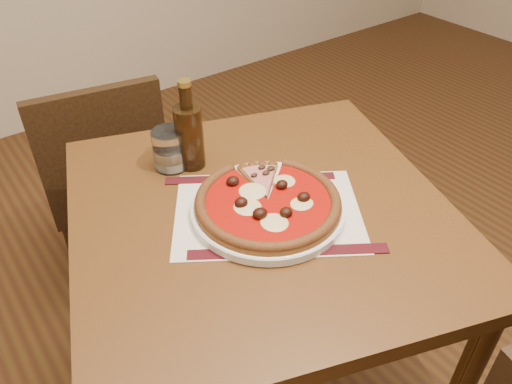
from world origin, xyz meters
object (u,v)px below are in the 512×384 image
pizza (268,201)px  chair_far (106,174)px  table (261,242)px  water_glass (170,149)px  plate (268,208)px  bottle (189,134)px

pizza → chair_far: bearing=97.9°
table → water_glass: (-0.08, 0.25, 0.15)m
table → pizza: 0.13m
plate → water_glass: 0.29m
plate → bottle: bearing=98.5°
pizza → water_glass: (-0.08, 0.27, 0.02)m
table → chair_far: 0.75m
plate → bottle: size_ratio=1.49×
water_glass → bottle: size_ratio=0.44×
pizza → bottle: bearing=98.4°
plate → pizza: (-0.00, -0.00, 0.02)m
pizza → bottle: size_ratio=1.40×
chair_far → pizza: 0.82m
pizza → bottle: 0.26m
plate → pizza: pizza is taller
table → chair_far: (-0.10, 0.72, -0.18)m
pizza → bottle: bottle is taller
table → bottle: 0.30m
table → bottle: size_ratio=4.64×
chair_far → bottle: (0.07, -0.49, 0.37)m
chair_far → water_glass: size_ratio=8.38×
water_glass → bottle: bottle is taller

